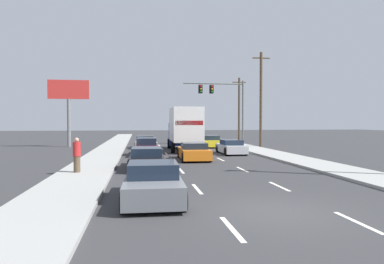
% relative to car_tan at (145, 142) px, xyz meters
% --- Properties ---
extents(ground_plane, '(140.00, 140.00, 0.00)m').
position_rel_car_tan_xyz_m(ground_plane, '(3.31, -0.02, -0.55)').
color(ground_plane, '#333335').
extents(sidewalk_right, '(2.73, 80.00, 0.14)m').
position_rel_car_tan_xyz_m(sidewalk_right, '(9.92, -5.02, -0.48)').
color(sidewalk_right, '#9E9E99').
rests_on(sidewalk_right, ground_plane).
extents(sidewalk_left, '(2.73, 80.00, 0.14)m').
position_rel_car_tan_xyz_m(sidewalk_left, '(-3.31, -5.02, -0.48)').
color(sidewalk_left, '#9E9E99').
rests_on(sidewalk_left, ground_plane).
extents(lane_markings, '(3.54, 57.00, 0.01)m').
position_rel_car_tan_xyz_m(lane_markings, '(3.31, -3.85, -0.55)').
color(lane_markings, silver).
rests_on(lane_markings, ground_plane).
extents(car_tan, '(2.08, 4.34, 1.20)m').
position_rel_car_tan_xyz_m(car_tan, '(0.00, 0.00, 0.00)').
color(car_tan, tan).
rests_on(car_tan, ground_plane).
extents(car_maroon, '(1.98, 4.73, 1.37)m').
position_rel_car_tan_xyz_m(car_maroon, '(-0.01, -7.35, 0.06)').
color(car_maroon, maroon).
rests_on(car_maroon, ground_plane).
extents(car_black, '(2.06, 4.56, 1.21)m').
position_rel_car_tan_xyz_m(car_black, '(-0.21, -15.13, 0.00)').
color(car_black, black).
rests_on(car_black, ground_plane).
extents(car_gray, '(2.05, 4.22, 1.28)m').
position_rel_car_tan_xyz_m(car_gray, '(-0.18, -22.98, 0.02)').
color(car_gray, slate).
rests_on(car_gray, ground_plane).
extents(box_truck, '(2.84, 8.05, 3.84)m').
position_rel_car_tan_xyz_m(box_truck, '(3.44, -4.01, 1.60)').
color(box_truck, white).
rests_on(box_truck, ground_plane).
extents(car_orange, '(2.06, 4.25, 1.20)m').
position_rel_car_tan_xyz_m(car_orange, '(3.12, -11.28, 0.01)').
color(car_orange, orange).
rests_on(car_orange, ground_plane).
extents(car_yellow, '(2.14, 4.18, 1.22)m').
position_rel_car_tan_xyz_m(car_yellow, '(6.70, -0.03, 0.01)').
color(car_yellow, yellow).
rests_on(car_yellow, ground_plane).
extents(car_silver, '(1.86, 4.14, 1.17)m').
position_rel_car_tan_xyz_m(car_silver, '(6.85, -7.47, -0.01)').
color(car_silver, '#B7BABF').
rests_on(car_silver, ground_plane).
extents(traffic_signal_mast, '(7.19, 0.69, 7.45)m').
position_rel_car_tan_xyz_m(traffic_signal_mast, '(8.65, 4.13, 5.06)').
color(traffic_signal_mast, '#595B56').
rests_on(traffic_signal_mast, ground_plane).
extents(utility_pole_mid, '(1.80, 0.28, 9.73)m').
position_rel_car_tan_xyz_m(utility_pole_mid, '(11.75, -1.12, 4.45)').
color(utility_pole_mid, brown).
rests_on(utility_pole_mid, ground_plane).
extents(utility_pole_far, '(1.80, 0.28, 8.41)m').
position_rel_car_tan_xyz_m(utility_pole_far, '(12.46, 8.82, 3.79)').
color(utility_pole_far, brown).
rests_on(utility_pole_far, ground_plane).
extents(roadside_billboard, '(4.13, 0.36, 6.96)m').
position_rel_car_tan_xyz_m(roadside_billboard, '(-7.80, 2.44, 4.43)').
color(roadside_billboard, slate).
rests_on(roadside_billboard, ground_plane).
extents(pedestrian_near_corner, '(0.38, 0.38, 1.71)m').
position_rel_car_tan_xyz_m(pedestrian_near_corner, '(-3.67, -17.00, 0.44)').
color(pedestrian_near_corner, brown).
rests_on(pedestrian_near_corner, sidewalk_left).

